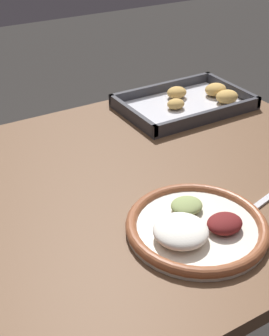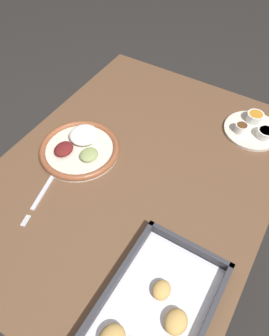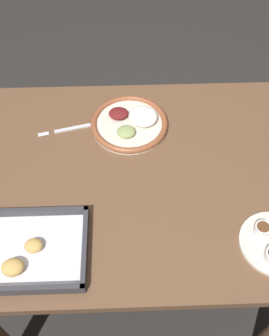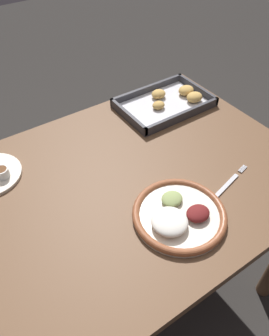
{
  "view_description": "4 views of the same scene",
  "coord_description": "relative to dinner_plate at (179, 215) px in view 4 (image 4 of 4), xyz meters",
  "views": [
    {
      "loc": [
        -0.41,
        -0.69,
        1.25
      ],
      "look_at": [
        0.0,
        0.0,
        0.75
      ],
      "focal_mm": 50.0,
      "sensor_mm": 36.0,
      "label": 1
    },
    {
      "loc": [
        0.52,
        0.31,
        1.48
      ],
      "look_at": [
        0.0,
        0.0,
        0.75
      ],
      "focal_mm": 35.0,
      "sensor_mm": 36.0,
      "label": 2
    },
    {
      "loc": [
        0.03,
        0.68,
        1.67
      ],
      "look_at": [
        0.0,
        0.0,
        0.75
      ],
      "focal_mm": 42.0,
      "sensor_mm": 36.0,
      "label": 3
    },
    {
      "loc": [
        -0.38,
        -0.57,
        1.42
      ],
      "look_at": [
        0.0,
        0.0,
        0.75
      ],
      "focal_mm": 35.0,
      "sensor_mm": 36.0,
      "label": 4
    }
  ],
  "objects": [
    {
      "name": "dinner_plate",
      "position": [
        0.0,
        0.0,
        0.0
      ],
      "size": [
        0.25,
        0.25,
        0.04
      ],
      "color": "beige",
      "rests_on": "dining_table"
    },
    {
      "name": "fork",
      "position": [
        0.18,
        0.01,
        -0.01
      ],
      "size": [
        0.21,
        0.06,
        0.0
      ],
      "rotation": [
        0.0,
        0.0,
        0.23
      ],
      "color": "silver",
      "rests_on": "dining_table"
    },
    {
      "name": "baking_tray",
      "position": [
        0.31,
        0.44,
        0.0
      ],
      "size": [
        0.34,
        0.23,
        0.04
      ],
      "color": "#333338",
      "rests_on": "dining_table"
    },
    {
      "name": "ground_plane",
      "position": [
        -0.01,
        0.2,
        -0.73
      ],
      "size": [
        8.0,
        8.0,
        0.0
      ],
      "primitive_type": "plane",
      "color": "#282623"
    },
    {
      "name": "dining_table",
      "position": [
        -0.01,
        0.2,
        -0.13
      ],
      "size": [
        1.04,
        0.78,
        0.72
      ],
      "color": "brown",
      "rests_on": "ground_plane"
    }
  ]
}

